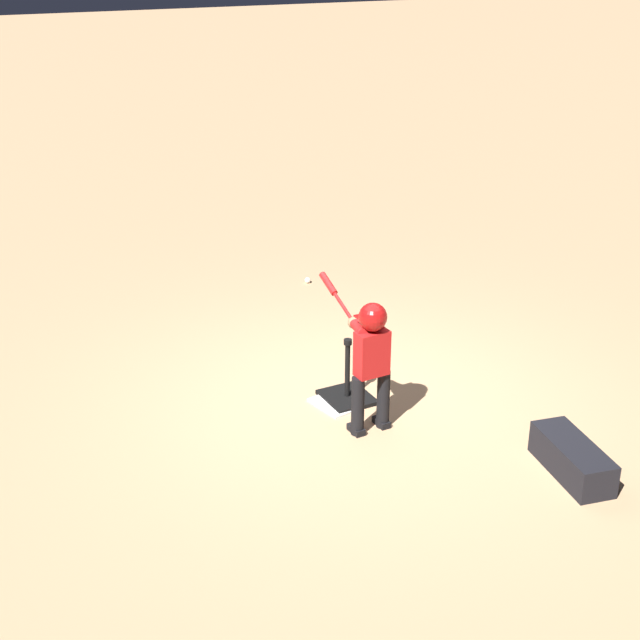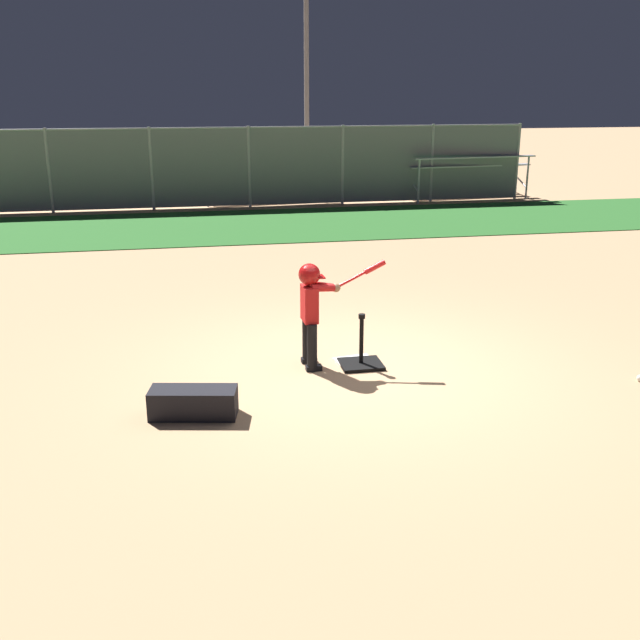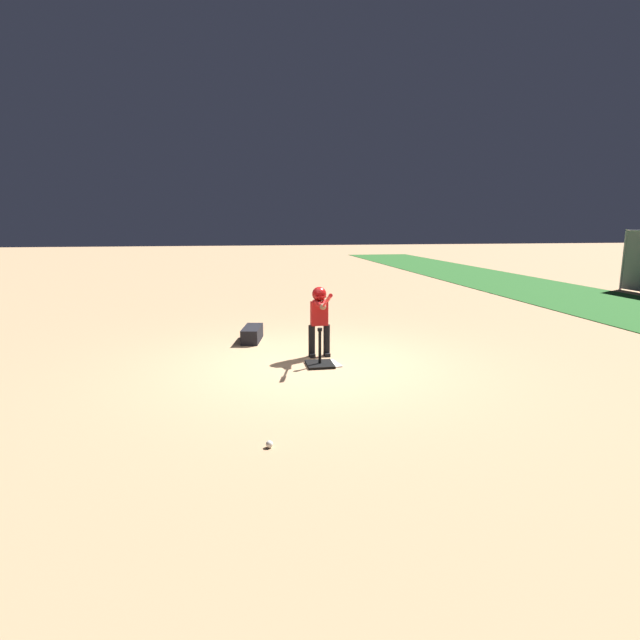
{
  "view_description": "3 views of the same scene",
  "coord_description": "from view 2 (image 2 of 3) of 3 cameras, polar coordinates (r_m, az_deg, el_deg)",
  "views": [
    {
      "loc": [
        -6.37,
        3.71,
        4.04
      ],
      "look_at": [
        0.02,
        0.4,
        0.9
      ],
      "focal_mm": 50.0,
      "sensor_mm": 36.0,
      "label": 1
    },
    {
      "loc": [
        -1.9,
        -7.71,
        3.09
      ],
      "look_at": [
        -0.4,
        0.14,
        0.57
      ],
      "focal_mm": 42.0,
      "sensor_mm": 36.0,
      "label": 2
    },
    {
      "loc": [
        7.74,
        -1.24,
        2.26
      ],
      "look_at": [
        0.1,
        0.09,
        0.76
      ],
      "focal_mm": 28.0,
      "sensor_mm": 36.0,
      "label": 3
    }
  ],
  "objects": [
    {
      "name": "bleachers_right_center",
      "position": [
        21.35,
        -4.9,
        10.93
      ],
      "size": [
        3.58,
        2.73,
        1.35
      ],
      "color": "#ADAFB7",
      "rests_on": "ground_plane"
    },
    {
      "name": "bleachers_left_center",
      "position": [
        22.26,
        10.38,
        10.84
      ],
      "size": [
        3.74,
        2.74,
        1.23
      ],
      "color": "#ADAFB7",
      "rests_on": "ground_plane"
    },
    {
      "name": "backstop_fence",
      "position": [
        19.94,
        -5.42,
        11.68
      ],
      "size": [
        15.02,
        0.08,
        2.07
      ],
      "color": "#9E9EA3",
      "rests_on": "ground_plane"
    },
    {
      "name": "equipment_bag",
      "position": [
        7.4,
        -9.63,
        -6.22
      ],
      "size": [
        0.89,
        0.48,
        0.28
      ],
      "primitive_type": "cube",
      "rotation": [
        0.0,
        0.0,
        -0.19
      ],
      "color": "black",
      "rests_on": "ground_plane"
    },
    {
      "name": "batter_child",
      "position": [
        8.35,
        -0.58,
        1.39
      ],
      "size": [
        1.0,
        0.38,
        1.21
      ],
      "color": "black",
      "rests_on": "ground_plane"
    },
    {
      "name": "grass_outfield_strip",
      "position": [
        17.33,
        -4.4,
        7.23
      ],
      "size": [
        56.0,
        4.33,
        0.02
      ],
      "primitive_type": "cube",
      "color": "#286026",
      "rests_on": "ground_plane"
    },
    {
      "name": "batting_tee",
      "position": [
        8.59,
        3.15,
        -3.05
      ],
      "size": [
        0.47,
        0.43,
        0.62
      ],
      "color": "black",
      "rests_on": "ground_plane"
    },
    {
      "name": "bleachers_far_left",
      "position": [
        22.3,
        -21.17,
        9.66
      ],
      "size": [
        3.18,
        2.09,
        1.0
      ],
      "color": "#ADAFB7",
      "rests_on": "ground_plane"
    },
    {
      "name": "home_plate",
      "position": [
        8.69,
        2.82,
        -3.25
      ],
      "size": [
        0.51,
        0.51,
        0.02
      ],
      "primitive_type": "cube",
      "rotation": [
        0.0,
        0.0,
        0.17
      ],
      "color": "white",
      "rests_on": "ground_plane"
    },
    {
      "name": "ground_plane",
      "position": [
        8.52,
        2.83,
        -3.76
      ],
      "size": [
        90.0,
        90.0,
        0.0
      ],
      "primitive_type": "plane",
      "color": "tan"
    },
    {
      "name": "field_light_pole",
      "position": [
        31.87,
        -1.06,
        21.92
      ],
      "size": [
        1.76,
        0.44,
        8.45
      ],
      "color": "slate",
      "rests_on": "ground_plane"
    },
    {
      "name": "baseball",
      "position": [
        8.87,
        23.21,
        -4.09
      ],
      "size": [
        0.07,
        0.07,
        0.07
      ],
      "primitive_type": "sphere",
      "color": "white",
      "rests_on": "ground_plane"
    }
  ]
}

